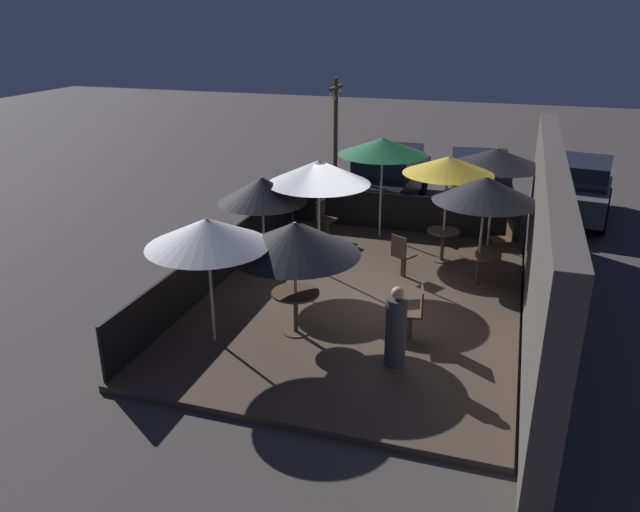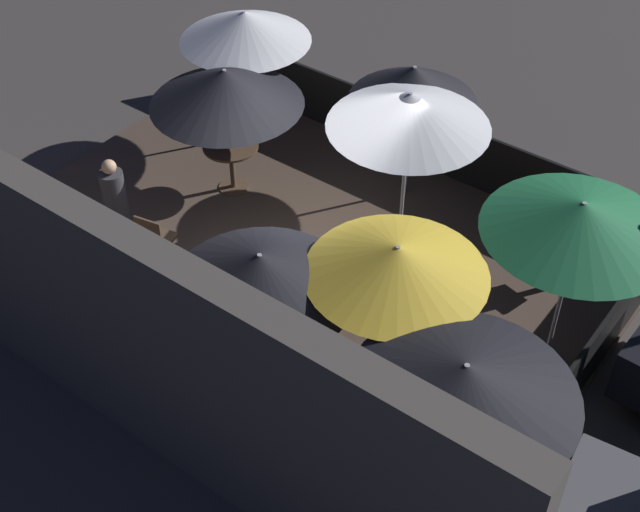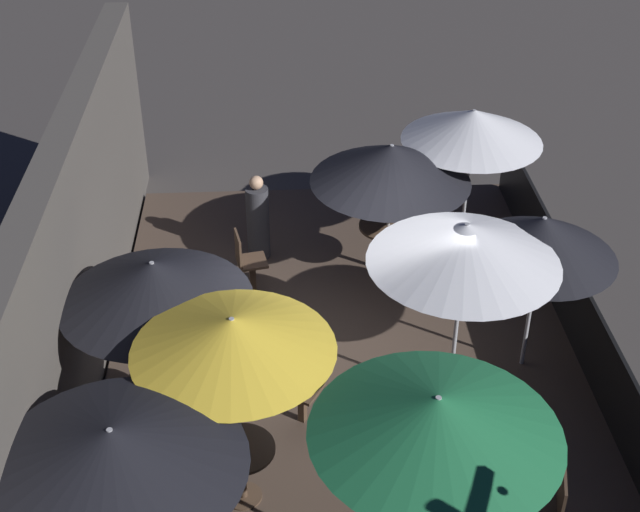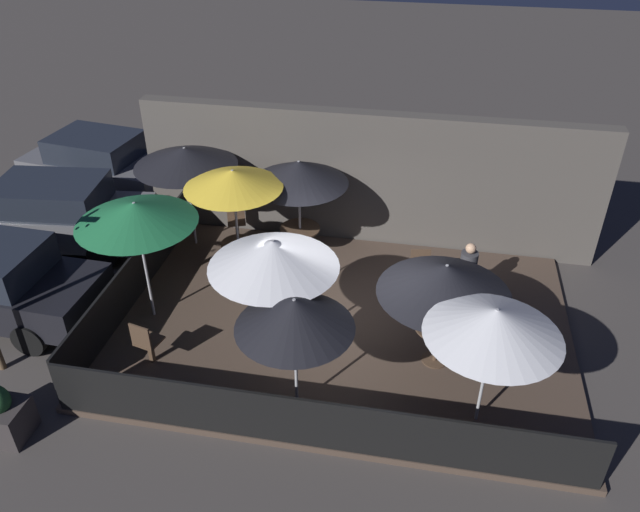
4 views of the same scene
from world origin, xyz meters
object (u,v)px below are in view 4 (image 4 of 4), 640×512
patio_umbrella_4 (135,213)px  patio_chair_3 (146,341)px  patio_umbrella_3 (294,314)px  patio_chair_1 (420,270)px  patio_umbrella_6 (495,323)px  dining_table_1 (239,249)px  patio_chair_2 (286,276)px  dining_table_0 (300,234)px  parked_car_2 (99,164)px  patio_chair_0 (236,219)px  patio_umbrella_5 (273,254)px  patio_umbrella_2 (445,279)px  parked_car_1 (55,213)px  patron_0 (467,276)px  dining_table_2 (438,334)px  patio_umbrella_7 (185,157)px  patio_umbrella_1 (233,179)px  patio_umbrella_0 (299,172)px

patio_umbrella_4 → patio_chair_3: (0.48, -1.29, -1.75)m
patio_umbrella_3 → patio_chair_1: 4.12m
patio_umbrella_6 → dining_table_1: (-4.84, 3.24, -1.39)m
patio_umbrella_6 → patio_chair_2: patio_umbrella_6 is taller
patio_chair_1 → dining_table_1: bearing=-101.4°
dining_table_0 → patio_chair_1: bearing=-18.1°
patio_umbrella_3 → parked_car_2: patio_umbrella_3 is taller
patio_chair_0 → patio_chair_3: (-0.29, -4.29, -0.02)m
patio_umbrella_5 → patio_chair_0: patio_umbrella_5 is taller
patio_umbrella_2 → parked_car_1: (-8.53, 2.43, -1.03)m
patio_chair_0 → patron_0: patron_0 is taller
patio_chair_2 → patio_umbrella_6: bearing=176.2°
dining_table_1 → parked_car_1: 4.41m
patio_umbrella_3 → dining_table_2: patio_umbrella_3 is taller
patio_umbrella_2 → patio_umbrella_4: 5.41m
patio_umbrella_7 → patron_0: bearing=-10.2°
dining_table_0 → dining_table_1: bearing=-142.7°
patio_chair_3 → patio_chair_1: bearing=-42.4°
parked_car_1 → parked_car_2: same height
patio_chair_1 → patio_umbrella_5: bearing=-54.9°
patio_umbrella_5 → patio_chair_3: 2.81m
patio_umbrella_7 → parked_car_1: (-3.05, -0.49, -1.41)m
patio_chair_2 → parked_car_2: 6.94m
patio_umbrella_3 → patio_umbrella_4: bearing=151.2°
patio_umbrella_3 → patio_chair_0: 5.53m
patio_umbrella_6 → patio_umbrella_7: size_ratio=0.94×
patio_chair_3 → parked_car_1: 5.00m
patio_umbrella_2 → patio_chair_1: (-0.40, 1.99, -1.24)m
patio_umbrella_5 → dining_table_2: (2.73, 0.45, -1.59)m
dining_table_2 → parked_car_1: (-8.53, 2.43, 0.11)m
patio_umbrella_4 → patio_chair_2: bearing=22.5°
patio_umbrella_1 → patio_chair_2: size_ratio=2.53×
patio_umbrella_4 → dining_table_2: size_ratio=2.96×
patio_umbrella_5 → patio_umbrella_6: (3.42, -0.79, -0.24)m
patio_umbrella_1 → patio_umbrella_2: patio_umbrella_1 is taller
patio_umbrella_4 → patio_chair_2: 3.13m
patio_umbrella_4 → patio_umbrella_6: bearing=-14.2°
patio_umbrella_0 → patio_umbrella_4: size_ratio=0.93×
dining_table_1 → patio_umbrella_0: bearing=37.3°
patio_umbrella_3 → patio_umbrella_4: (-3.22, 1.77, 0.36)m
dining_table_2 → patio_chair_2: (-2.98, 1.30, -0.10)m
patio_umbrella_4 → patron_0: 6.30m
patio_umbrella_5 → dining_table_0: size_ratio=2.83×
patron_0 → patio_umbrella_6: bearing=-50.8°
patio_umbrella_4 → patio_chair_0: size_ratio=2.59×
patio_chair_1 → patron_0: (0.89, -0.15, 0.09)m
patio_umbrella_6 → parked_car_2: (-9.51, 6.27, -1.23)m
patio_umbrella_0 → patio_umbrella_7: patio_umbrella_7 is taller
dining_table_1 → patio_chair_1: patio_chair_1 is taller
dining_table_2 → parked_car_2: bearing=150.3°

